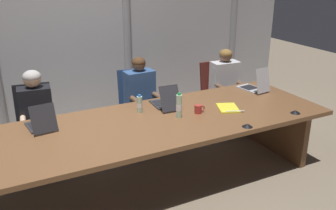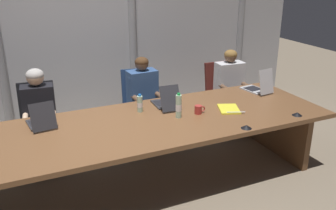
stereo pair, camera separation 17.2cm
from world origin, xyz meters
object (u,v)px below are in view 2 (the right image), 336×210
Objects in this scene: person_right_mid at (232,85)px; water_bottle_secondary at (179,106)px; office_chair_left_mid at (40,131)px; conference_mic_middle at (246,127)px; laptop_center at (166,102)px; laptop_right_mid at (258,87)px; conference_mic_left_side at (297,114)px; office_chair_center at (140,114)px; spiral_notepad at (229,109)px; coffee_mug_near at (199,110)px; water_bottle_primary at (140,104)px; person_left_mid at (39,112)px; person_center at (145,97)px; office_chair_right_mid at (223,101)px; laptop_left_mid at (41,121)px.

water_bottle_secondary is (-1.32, -0.96, 0.21)m from person_right_mid.
office_chair_left_mid is 8.43× the size of conference_mic_middle.
laptop_center is 1.45m from person_right_mid.
laptop_right_mid is 0.62m from person_right_mid.
office_chair_left_mid is 3.05m from conference_mic_left_side.
water_bottle_secondary reaches higher than conference_mic_middle.
conference_mic_left_side is 1.00× the size of conference_mic_middle.
office_chair_center reaches higher than spiral_notepad.
conference_mic_middle is (0.25, -0.55, -0.03)m from coffee_mug_near.
water_bottle_secondary is at bearing 11.91° from office_chair_center.
office_chair_center is 4.56× the size of water_bottle_primary.
office_chair_left_mid is 1.99m from coffee_mug_near.
spiral_notepad is (1.97, -0.99, 0.07)m from person_left_mid.
conference_mic_middle is at bearing 56.87° from person_left_mid.
laptop_right_mid reaches higher than water_bottle_primary.
spiral_notepad is at bearing 142.56° from conference_mic_left_side.
water_bottle_secondary is at bearing 132.86° from conference_mic_middle.
person_center is 1.90m from conference_mic_left_side.
conference_mic_left_side is at bearing 165.63° from laptop_right_mid.
conference_mic_left_side and conference_mic_middle have the same top height.
office_chair_left_mid is at bearing -90.48° from office_chair_right_mid.
person_right_mid is at bearing 93.36° from office_chair_center.
laptop_center is at bearing -96.74° from laptop_left_mid.
office_chair_right_mid is 1.87m from conference_mic_middle.
spiral_notepad is (-0.70, -0.99, 0.09)m from person_right_mid.
water_bottle_secondary is (1.35, -1.11, 0.50)m from office_chair_left_mid.
water_bottle_secondary is (1.34, -0.96, 0.19)m from person_left_mid.
person_right_mid reaches higher than spiral_notepad.
laptop_left_mid is at bearing 154.28° from conference_mic_middle.
office_chair_left_mid is 0.82× the size of person_right_mid.
water_bottle_primary is (1.06, -0.04, 0.04)m from laptop_left_mid.
water_bottle_primary is 0.75× the size of water_bottle_secondary.
laptop_left_mid is 2.69m from laptop_right_mid.
office_chair_center reaches higher than coffee_mug_near.
laptop_left_mid reaches higher than water_bottle_secondary.
laptop_right_mid is 3.88× the size of conference_mic_left_side.
person_left_mid is (-1.30, -0.16, 0.31)m from office_chair_center.
laptop_right_mid is 0.85m from conference_mic_left_side.
office_chair_left_mid is at bearing -8.31° from laptop_left_mid.
office_chair_center reaches higher than conference_mic_middle.
office_chair_right_mid is (2.64, -0.00, -0.01)m from office_chair_left_mid.
person_left_mid is at bearing 149.21° from coffee_mug_near.
coffee_mug_near is (-1.06, -0.35, -0.01)m from laptop_right_mid.
conference_mic_left_side is (2.55, -1.44, 0.08)m from person_left_mid.
person_center is (0.02, -0.16, 0.30)m from office_chair_center.
person_right_mid is at bearing 12.59° from office_chair_right_mid.
laptop_left_mid reaches higher than water_bottle_primary.
person_center is 1.18m from spiral_notepad.
laptop_right_mid reaches higher than office_chair_right_mid.
laptop_left_mid is 3.65× the size of conference_mic_left_side.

